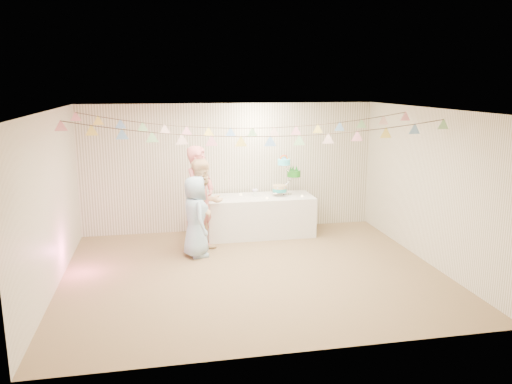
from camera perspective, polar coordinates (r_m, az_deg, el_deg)
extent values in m
plane|color=brown|center=(8.17, -0.31, -9.16)|extent=(6.00, 6.00, 0.00)
plane|color=white|center=(7.60, -0.34, 9.37)|extent=(6.00, 6.00, 0.00)
plane|color=silver|center=(10.21, -2.92, 2.80)|extent=(6.00, 6.00, 0.00)
plane|color=silver|center=(5.43, 4.57, -5.91)|extent=(6.00, 6.00, 0.00)
plane|color=silver|center=(7.82, -22.48, -1.13)|extent=(5.00, 5.00, 0.00)
plane|color=silver|center=(8.83, 19.18, 0.60)|extent=(5.00, 5.00, 0.00)
cube|color=silver|center=(9.98, 0.43, -2.73)|extent=(2.11, 0.84, 0.79)
cylinder|color=white|center=(9.74, -3.03, -0.92)|extent=(0.30, 0.30, 0.02)
imported|color=#C46668|center=(9.05, -6.40, -0.75)|extent=(0.78, 0.83, 1.91)
imported|color=#DEB689|center=(8.96, -6.03, -1.58)|extent=(1.04, 0.98, 1.69)
imported|color=#8EAFC9|center=(8.76, -6.93, -2.81)|extent=(0.58, 0.77, 1.43)
cylinder|color=#FFD88C|center=(9.61, -4.07, -0.82)|extent=(0.04, 0.04, 0.03)
cylinder|color=#FFD88C|center=(9.99, -1.74, -0.29)|extent=(0.04, 0.04, 0.03)
cylinder|color=#FFD88C|center=(9.69, 1.27, -0.69)|extent=(0.04, 0.04, 0.03)
cylinder|color=#FFD88C|center=(10.16, 2.12, -0.07)|extent=(0.04, 0.04, 0.03)
cylinder|color=#FFD88C|center=(9.90, 5.29, -0.45)|extent=(0.04, 0.04, 0.03)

